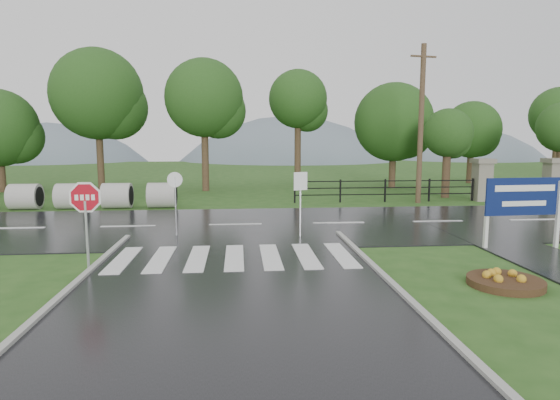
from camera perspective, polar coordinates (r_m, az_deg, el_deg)
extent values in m
plane|color=#274F1A|center=(8.33, -5.86, -15.97)|extent=(120.00, 120.00, 0.00)
cube|color=black|center=(17.94, -5.45, -3.12)|extent=(90.00, 8.00, 0.04)
cube|color=black|center=(14.70, 29.96, -6.51)|extent=(2.20, 11.00, 0.04)
cube|color=silver|center=(13.42, -18.59, -6.89)|extent=(0.50, 2.80, 0.02)
cube|color=silver|center=(13.22, -14.34, -6.94)|extent=(0.50, 2.80, 0.02)
cube|color=silver|center=(13.10, -9.99, -6.96)|extent=(0.50, 2.80, 0.02)
cube|color=silver|center=(13.05, -5.58, -6.93)|extent=(0.50, 2.80, 0.02)
cube|color=silver|center=(13.08, -1.16, -6.87)|extent=(0.50, 2.80, 0.02)
cube|color=silver|center=(13.18, 3.21, -6.76)|extent=(0.50, 2.80, 0.02)
cube|color=silver|center=(13.36, 7.49, -6.62)|extent=(0.50, 2.80, 0.02)
cube|color=gray|center=(27.00, 23.40, 2.03)|extent=(0.80, 0.80, 2.00)
cube|color=#6B6659|center=(26.93, 23.52, 4.40)|extent=(1.00, 1.00, 0.24)
cube|color=gray|center=(29.12, 30.34, 1.97)|extent=(0.80, 0.80, 2.00)
cube|color=#6B6659|center=(29.05, 30.49, 4.17)|extent=(1.00, 1.00, 0.24)
cube|color=black|center=(25.00, 12.68, 0.68)|extent=(9.50, 0.05, 0.05)
cube|color=black|center=(24.96, 12.70, 1.48)|extent=(9.50, 0.05, 0.05)
cube|color=black|center=(24.93, 12.73, 2.28)|extent=(9.50, 0.05, 0.05)
cube|color=black|center=(23.96, 1.81, 1.06)|extent=(0.08, 0.08, 1.20)
cube|color=black|center=(26.81, 22.41, 1.18)|extent=(0.08, 0.08, 1.20)
sphere|color=slate|center=(79.89, -25.70, -6.00)|extent=(40.00, 40.00, 40.00)
sphere|color=slate|center=(75.91, 1.07, -8.17)|extent=(48.00, 48.00, 48.00)
sphere|color=slate|center=(82.62, 20.83, -4.29)|extent=(36.00, 36.00, 36.00)
cylinder|color=#9E9B93|center=(24.88, -28.65, 0.37)|extent=(1.30, 1.20, 1.20)
cylinder|color=#9E9B93|center=(24.12, -24.08, 0.44)|extent=(1.30, 1.20, 1.20)
cylinder|color=#9E9B93|center=(23.51, -19.23, 0.51)|extent=(1.30, 1.20, 1.20)
cylinder|color=#9E9B93|center=(23.09, -14.18, 0.58)|extent=(1.30, 1.20, 1.20)
cube|color=#939399|center=(12.69, -22.46, -4.07)|extent=(0.05, 0.05, 1.77)
cylinder|color=white|center=(12.55, -22.67, 0.30)|extent=(1.06, 0.03, 1.06)
cylinder|color=#AC0B1B|center=(12.54, -22.69, 0.30)|extent=(0.93, 0.04, 0.93)
cube|color=silver|center=(15.22, 23.89, -1.76)|extent=(0.11, 0.11, 2.05)
cube|color=silver|center=(16.42, 30.79, -1.54)|extent=(0.11, 0.11, 2.05)
cube|color=#0C184F|center=(15.72, 27.60, 0.38)|extent=(2.46, 0.21, 1.13)
cube|color=white|center=(15.66, 27.72, 1.29)|extent=(1.94, 0.13, 0.18)
cube|color=white|center=(15.71, 27.62, -0.38)|extent=(1.43, 0.10, 0.15)
cylinder|color=#332111|center=(11.88, 25.76, -9.01)|extent=(1.66, 1.66, 0.17)
cube|color=#939399|center=(15.56, 2.49, -0.88)|extent=(0.04, 0.04, 2.07)
cube|color=white|center=(15.44, 2.52, 2.31)|extent=(0.47, 0.18, 0.60)
cylinder|color=#939399|center=(16.09, -12.60, -0.82)|extent=(0.06, 0.06, 2.04)
cylinder|color=white|center=(15.96, -12.71, 2.43)|extent=(0.50, 0.16, 0.51)
cylinder|color=#473523|center=(24.90, 16.80, 8.76)|extent=(0.26, 0.26, 7.94)
cube|color=brown|center=(25.21, 17.10, 16.39)|extent=(1.40, 0.34, 0.09)
cylinder|color=#3D2B1C|center=(27.72, 19.60, 3.38)|extent=(0.41, 0.41, 3.00)
sphere|color=#1A4013|center=(27.66, 19.79, 7.72)|extent=(2.68, 2.68, 2.68)
cylinder|color=#3D2B1C|center=(31.11, 30.93, 3.40)|extent=(0.42, 0.42, 3.27)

